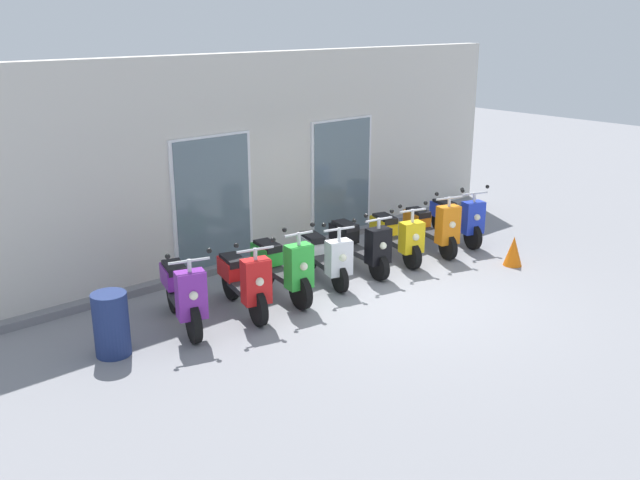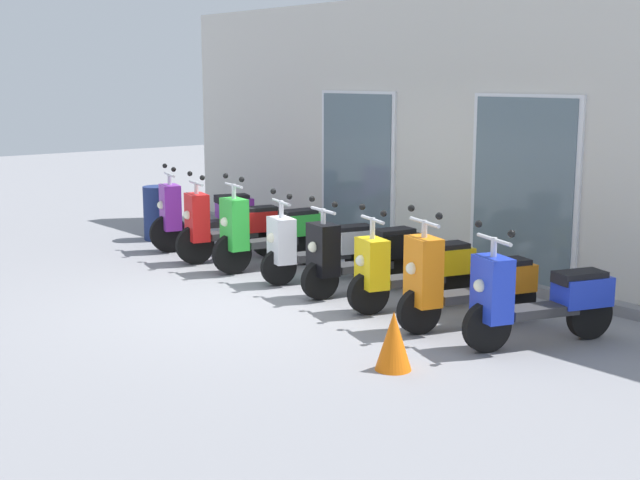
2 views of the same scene
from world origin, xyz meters
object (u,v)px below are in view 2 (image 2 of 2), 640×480
(scooter_red, at_px, (230,226))
(scooter_black, at_px, (361,254))
(scooter_orange, at_px, (465,282))
(trash_bin, at_px, (158,213))
(traffic_cone, at_px, (394,341))
(scooter_yellow, at_px, (413,269))
(scooter_white, at_px, (320,246))
(scooter_purple, at_px, (203,215))
(scooter_blue, at_px, (538,298))
(scooter_green, at_px, (268,232))

(scooter_red, xyz_separation_m, scooter_black, (2.49, 0.15, -0.02))
(scooter_orange, relative_size, trash_bin, 1.87)
(scooter_orange, relative_size, traffic_cone, 2.99)
(scooter_yellow, bearing_deg, trash_bin, -178.87)
(scooter_yellow, relative_size, traffic_cone, 2.90)
(scooter_white, bearing_deg, scooter_purple, -178.99)
(scooter_yellow, relative_size, scooter_orange, 0.97)
(scooter_yellow, distance_m, scooter_blue, 1.66)
(scooter_red, distance_m, scooter_orange, 4.19)
(scooter_green, distance_m, traffic_cone, 4.16)
(scooter_red, height_order, scooter_black, scooter_red)
(scooter_black, bearing_deg, scooter_red, -176.46)
(scooter_purple, xyz_separation_m, scooter_black, (3.41, 0.01, -0.04))
(scooter_white, xyz_separation_m, scooter_yellow, (1.65, -0.06, -0.00))
(scooter_purple, bearing_deg, scooter_black, 0.21)
(scooter_yellow, bearing_deg, scooter_purple, 179.77)
(scooter_yellow, distance_m, scooter_orange, 0.84)
(scooter_white, bearing_deg, trash_bin, -177.41)
(scooter_red, xyz_separation_m, scooter_yellow, (3.36, 0.13, -0.04))
(scooter_orange, distance_m, trash_bin, 6.22)
(scooter_green, relative_size, scooter_black, 1.03)
(scooter_white, height_order, trash_bin, scooter_white)
(scooter_black, bearing_deg, scooter_orange, -4.67)
(scooter_red, distance_m, scooter_blue, 5.02)
(scooter_purple, relative_size, trash_bin, 1.92)
(scooter_green, relative_size, scooter_blue, 1.05)
(scooter_black, bearing_deg, scooter_yellow, -1.93)
(scooter_white, distance_m, scooter_blue, 3.31)
(scooter_green, distance_m, trash_bin, 2.80)
(scooter_blue, bearing_deg, traffic_cone, -103.86)
(scooter_purple, bearing_deg, scooter_yellow, -0.23)
(scooter_orange, bearing_deg, scooter_black, 175.33)
(scooter_purple, height_order, scooter_black, scooter_purple)
(scooter_black, distance_m, scooter_orange, 1.71)
(scooter_black, xyz_separation_m, scooter_yellow, (0.86, -0.03, -0.02))
(scooter_orange, distance_m, scooter_blue, 0.83)
(scooter_purple, bearing_deg, trash_bin, -173.67)
(scooter_white, height_order, scooter_blue, scooter_blue)
(scooter_purple, height_order, traffic_cone, scooter_purple)
(scooter_green, relative_size, scooter_yellow, 1.09)
(scooter_green, distance_m, scooter_orange, 3.42)
(scooter_red, xyz_separation_m, scooter_green, (0.77, 0.08, 0.01))
(scooter_purple, bearing_deg, scooter_blue, -0.47)
(scooter_green, bearing_deg, scooter_yellow, 1.01)
(trash_bin, bearing_deg, scooter_blue, 0.61)
(scooter_orange, bearing_deg, scooter_purple, 178.58)
(scooter_yellow, xyz_separation_m, scooter_orange, (0.84, -0.11, 0.03))
(scooter_red, height_order, scooter_blue, scooter_red)
(scooter_green, distance_m, scooter_black, 1.72)
(scooter_black, bearing_deg, scooter_purple, -179.79)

